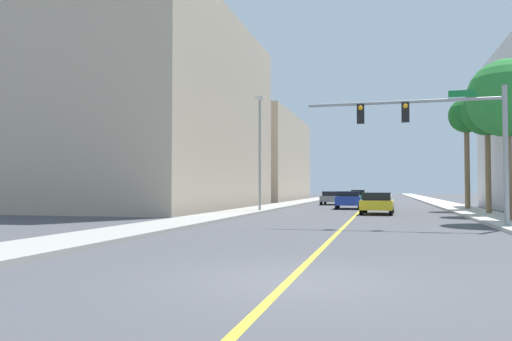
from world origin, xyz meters
TOP-DOWN VIEW (x-y plane):
  - ground at (0.00, 42.00)m, footprint 192.00×192.00m
  - sidewalk_left at (-7.43, 42.00)m, footprint 2.71×168.00m
  - sidewalk_right at (7.43, 42.00)m, footprint 2.71×168.00m
  - lane_marking_center at (0.00, 42.00)m, footprint 0.16×144.00m
  - building_left_near at (-17.35, 28.97)m, footprint 15.07×24.98m
  - building_left_far at (-15.37, 57.50)m, footprint 11.13×24.98m
  - traffic_signal_mast at (3.99, 12.89)m, footprint 8.13×0.36m
  - street_lamp at (-6.58, 23.82)m, footprint 0.56×0.28m
  - palm_near at (7.42, 16.65)m, footprint 3.72×3.72m
  - palm_mid at (7.78, 23.23)m, footprint 2.98×2.98m
  - palm_far at (7.63, 29.81)m, footprint 2.56×2.56m
  - car_gray at (-3.35, 40.30)m, footprint 1.90×4.44m
  - car_blue at (-1.07, 30.86)m, footprint 2.07×4.10m
  - car_yellow at (1.28, 23.36)m, footprint 2.12×4.36m
  - car_green at (-1.33, 51.64)m, footprint 1.91×3.98m

SIDE VIEW (x-z plane):
  - ground at x=0.00m, z-range 0.00..0.00m
  - lane_marking_center at x=0.00m, z-range 0.00..0.01m
  - sidewalk_left at x=-7.43m, z-range 0.00..0.15m
  - sidewalk_right at x=7.43m, z-range 0.00..0.15m
  - car_gray at x=-3.35m, z-range 0.03..1.35m
  - car_yellow at x=1.28m, z-range 0.04..1.42m
  - car_green at x=-1.33m, z-range 0.03..1.45m
  - car_blue at x=-1.07m, z-range 0.04..1.44m
  - traffic_signal_mast at x=3.99m, z-range 1.40..7.11m
  - street_lamp at x=-6.58m, z-range 0.57..8.43m
  - building_left_far at x=-15.37m, z-range 0.00..11.55m
  - palm_near at x=7.42m, z-range 2.10..9.77m
  - palm_mid at x=7.78m, z-range 2.42..10.10m
  - palm_far at x=7.63m, z-range 2.76..10.91m
  - building_left_near at x=-17.35m, z-range 0.00..15.65m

